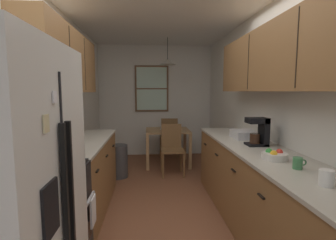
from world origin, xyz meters
The scene contains 25 objects.
ground_plane centered at (0.00, 1.00, 0.00)m, with size 12.00×12.00×0.00m, color brown.
wall_left centered at (-1.35, 1.00, 1.27)m, with size 0.10×9.00×2.55m, color white.
wall_right centered at (1.35, 1.00, 1.27)m, with size 0.10×9.00×2.55m, color white.
wall_back centered at (0.00, 3.65, 1.27)m, with size 4.40×0.10×2.55m, color white.
ceiling_slab centered at (0.00, 1.00, 2.59)m, with size 4.40×9.00×0.08m, color white.
stove_range centered at (-0.99, -0.42, 0.47)m, with size 0.66×0.63×1.10m.
microwave_over_range centered at (-1.11, -0.42, 1.63)m, with size 0.39×0.56×0.33m.
counter_left centered at (-1.00, 0.80, 0.45)m, with size 0.64×1.81×0.90m.
upper_cabinets_left centered at (-1.14, 0.75, 1.85)m, with size 0.33×1.89×0.71m.
counter_right centered at (1.00, 0.11, 0.45)m, with size 0.64×3.22×0.90m.
upper_cabinets_right centered at (1.14, 0.06, 1.83)m, with size 0.33×2.90×0.67m.
dining_table centered at (0.22, 2.74, 0.60)m, with size 0.87×0.77×0.72m.
dining_chair_near centered at (0.25, 2.15, 0.50)m, with size 0.41×0.41×0.90m.
dining_chair_far centered at (0.30, 3.34, 0.50)m, with size 0.40×0.40×0.90m.
pendant_light centered at (0.22, 2.74, 2.07)m, with size 0.32×0.32×0.53m.
back_window centered at (-0.08, 3.58, 1.56)m, with size 0.77×0.05×1.06m.
trash_bin centered at (-0.70, 2.03, 0.29)m, with size 0.33×0.33×0.57m, color #3F3F42.
storage_canister centered at (-1.00, 0.03, 0.99)m, with size 0.11×0.11×0.19m.
dish_towel centered at (-0.64, -0.27, 0.50)m, with size 0.02×0.16×0.24m, color white.
coffee_maker centered at (1.06, 0.36, 1.06)m, with size 0.22×0.18×0.31m.
mug_by_coffeemaker centered at (0.99, -0.51, 0.95)m, with size 0.11×0.07×0.09m.
mug_spare centered at (0.96, -0.86, 0.95)m, with size 0.13×0.09×0.11m.
fruit_bowl centered at (0.94, -0.23, 0.94)m, with size 0.22×0.22×0.09m.
dish_rack centered at (1.06, 0.79, 0.95)m, with size 0.28×0.34×0.10m, color silver.
table_serving_bowl centered at (0.17, 2.76, 0.75)m, with size 0.21×0.21×0.06m, color silver.
Camera 1 is at (-0.17, -2.34, 1.50)m, focal length 27.09 mm.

